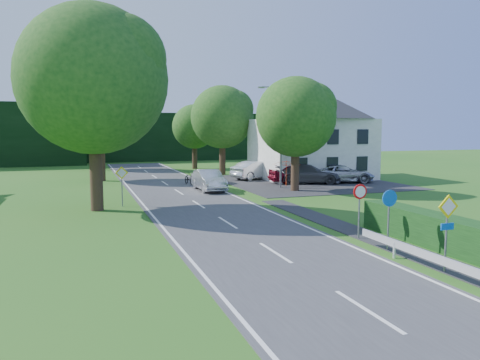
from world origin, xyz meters
name	(u,v)px	position (x,y,z in m)	size (l,w,h in m)	color
road	(216,216)	(0.00, 20.00, 0.02)	(7.00, 80.00, 0.04)	#3D3D40
parking_pad	(306,182)	(12.00, 33.00, 0.02)	(14.00, 16.00, 0.04)	#262629
line_edge_left	(156,219)	(-3.25, 20.00, 0.04)	(0.12, 80.00, 0.01)	white
line_edge_right	(272,212)	(3.25, 20.00, 0.04)	(0.12, 80.00, 0.01)	white
line_centre	(216,215)	(0.00, 20.00, 0.04)	(0.12, 80.00, 0.01)	white
tree_main	(94,109)	(-6.00, 24.00, 5.82)	(9.40, 9.40, 11.64)	#194916
tree_left_far	(101,133)	(-5.00, 40.00, 4.29)	(7.00, 7.00, 8.58)	#194916
tree_right_far	(222,130)	(7.00, 42.00, 4.54)	(7.40, 7.40, 9.09)	#194916
tree_left_back	(101,135)	(-4.50, 52.00, 4.04)	(6.60, 6.60, 8.07)	#194916
tree_right_back	(194,137)	(6.00, 50.00, 3.78)	(6.20, 6.20, 7.56)	#194916
tree_right_mid	(296,134)	(8.50, 28.00, 4.29)	(7.00, 7.00, 8.58)	#194916
treeline_right	(183,137)	(8.00, 66.00, 3.50)	(30.00, 5.00, 7.00)	black
house_white	(311,132)	(14.00, 36.00, 4.41)	(10.60, 8.40, 8.60)	silver
streetlight	(279,132)	(8.06, 30.00, 4.46)	(2.03, 0.18, 8.00)	slate
sign_priority_right	(447,219)	(4.30, 7.98, 1.80)	(0.78, 0.09, 2.59)	slate
sign_roundabout	(389,208)	(4.30, 10.98, 1.67)	(0.64, 0.08, 2.37)	slate
sign_speed_limit	(360,198)	(4.30, 12.97, 1.77)	(0.64, 0.11, 2.37)	slate
sign_priority_left	(122,178)	(-4.50, 24.98, 1.72)	(0.78, 0.09, 2.44)	slate
moving_car	(209,180)	(2.33, 30.12, 0.82)	(1.66, 4.76, 1.57)	silver
motorcycle	(189,178)	(1.80, 34.47, 0.55)	(0.67, 1.93, 1.02)	black
parked_car_red	(298,173)	(10.93, 32.53, 0.90)	(2.02, 5.02, 1.71)	maroon
parked_car_silver_a	(256,170)	(8.67, 36.57, 0.88)	(1.77, 5.07, 1.67)	silver
parked_car_grey	(307,174)	(11.57, 31.92, 0.86)	(2.30, 5.65, 1.64)	#4F4E53
parked_car_silver_b	(342,174)	(14.70, 31.51, 0.81)	(2.56, 5.55, 1.54)	#AFB0B7
parasol	(287,173)	(9.07, 30.73, 1.11)	(2.32, 2.37, 2.13)	red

